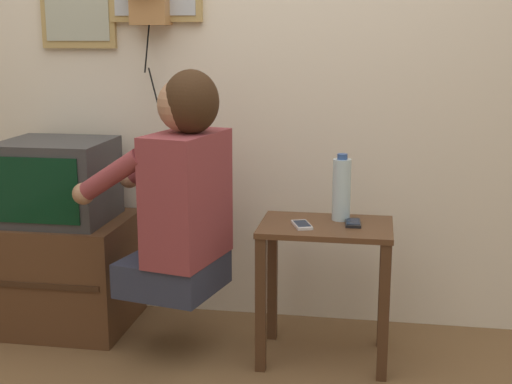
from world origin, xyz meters
TOP-DOWN VIEW (x-y plane):
  - wall_back at (0.00, 1.22)m, footprint 6.80×0.05m
  - side_table at (0.38, 0.77)m, footprint 0.52×0.36m
  - person at (-0.20, 0.70)m, footprint 0.60×0.50m
  - tv_stand at (-0.82, 0.93)m, footprint 0.61×0.51m
  - television at (-0.81, 0.91)m, footprint 0.45×0.42m
  - cell_phone_held at (0.29, 0.73)m, footprint 0.10×0.14m
  - cell_phone_spare at (0.48, 0.79)m, footprint 0.07×0.13m
  - water_bottle at (0.43, 0.85)m, footprint 0.07×0.07m

SIDE VIEW (x-z plane):
  - tv_stand at x=-0.82m, z-range 0.00..0.50m
  - side_table at x=0.38m, z-range 0.14..0.71m
  - cell_phone_held at x=0.29m, z-range 0.57..0.58m
  - cell_phone_spare at x=0.48m, z-range 0.57..0.58m
  - television at x=-0.81m, z-range 0.50..0.86m
  - water_bottle at x=0.43m, z-range 0.56..0.83m
  - person at x=-0.20m, z-range 0.25..1.15m
  - wall_back at x=0.00m, z-range 0.00..2.55m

